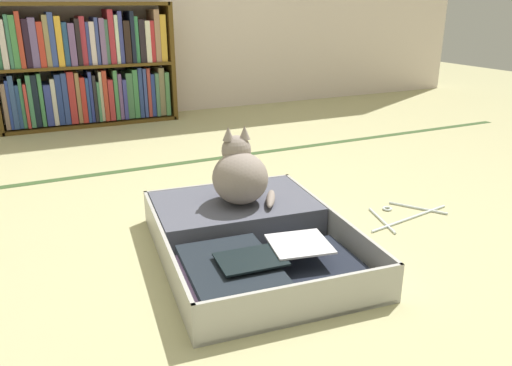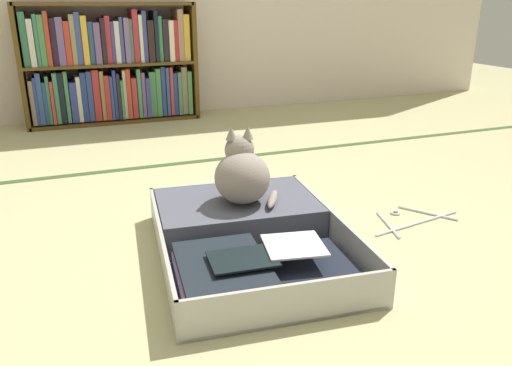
{
  "view_description": "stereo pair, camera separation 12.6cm",
  "coord_description": "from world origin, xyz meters",
  "px_view_note": "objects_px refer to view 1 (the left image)",
  "views": [
    {
      "loc": [
        -0.7,
        -1.47,
        0.83
      ],
      "look_at": [
        0.01,
        0.01,
        0.24
      ],
      "focal_mm": 35.4,
      "sensor_mm": 36.0,
      "label": 1
    },
    {
      "loc": [
        -0.58,
        -1.52,
        0.83
      ],
      "look_at": [
        0.01,
        0.01,
        0.24
      ],
      "focal_mm": 35.4,
      "sensor_mm": 36.0,
      "label": 2
    }
  ],
  "objects_px": {
    "clothes_hanger": "(402,215)",
    "bookshelf": "(86,68)",
    "open_suitcase": "(244,234)",
    "black_cat": "(239,175)"
  },
  "relations": [
    {
      "from": "clothes_hanger",
      "to": "bookshelf",
      "type": "bearing_deg",
      "value": 111.6
    },
    {
      "from": "open_suitcase",
      "to": "clothes_hanger",
      "type": "distance_m",
      "value": 0.7
    },
    {
      "from": "bookshelf",
      "to": "open_suitcase",
      "type": "bearing_deg",
      "value": -85.03
    },
    {
      "from": "black_cat",
      "to": "bookshelf",
      "type": "bearing_deg",
      "value": 96.31
    },
    {
      "from": "open_suitcase",
      "to": "black_cat",
      "type": "height_order",
      "value": "black_cat"
    },
    {
      "from": "clothes_hanger",
      "to": "black_cat",
      "type": "bearing_deg",
      "value": 167.36
    },
    {
      "from": "bookshelf",
      "to": "black_cat",
      "type": "bearing_deg",
      "value": -83.69
    },
    {
      "from": "black_cat",
      "to": "clothes_hanger",
      "type": "distance_m",
      "value": 0.72
    },
    {
      "from": "open_suitcase",
      "to": "clothes_hanger",
      "type": "xyz_separation_m",
      "value": [
        0.7,
        -0.02,
        -0.05
      ]
    },
    {
      "from": "bookshelf",
      "to": "clothes_hanger",
      "type": "relative_size",
      "value": 2.73
    }
  ]
}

